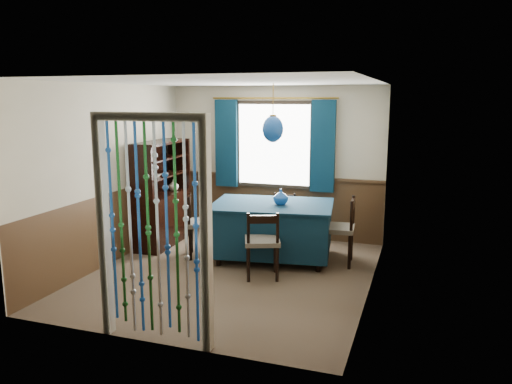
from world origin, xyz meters
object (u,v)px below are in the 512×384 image
(bowl_shelf, at_px, (155,176))
(chair_right, at_px, (340,229))
(chair_near, at_px, (262,242))
(sideboard, at_px, (162,208))
(pendant_lamp, at_px, (273,129))
(vase_table, at_px, (281,197))
(dining_table, at_px, (272,227))
(chair_far, at_px, (283,218))
(chair_left, at_px, (201,224))
(vase_sideboard, at_px, (174,184))

(bowl_shelf, bearing_deg, chair_right, 3.78)
(chair_near, xyz_separation_m, sideboard, (-2.00, 0.97, 0.10))
(pendant_lamp, bearing_deg, bowl_shelf, -177.14)
(pendant_lamp, relative_size, vase_table, 3.95)
(pendant_lamp, height_order, bowl_shelf, pendant_lamp)
(dining_table, height_order, bowl_shelf, bowl_shelf)
(chair_far, distance_m, chair_right, 1.21)
(chair_left, xyz_separation_m, vase_table, (1.16, 0.20, 0.43))
(chair_far, relative_size, vase_sideboard, 4.17)
(bowl_shelf, bearing_deg, dining_table, 2.86)
(chair_left, height_order, chair_right, chair_right)
(chair_right, bearing_deg, chair_near, 131.36)
(chair_near, bearing_deg, vase_sideboard, 126.19)
(vase_table, bearing_deg, chair_left, -170.14)
(chair_far, xyz_separation_m, pendant_lamp, (0.06, -0.75, 1.45))
(pendant_lamp, xyz_separation_m, vase_table, (0.13, -0.01, -0.96))
(chair_left, bearing_deg, chair_near, 39.53)
(vase_sideboard, bearing_deg, chair_right, -7.85)
(chair_near, xyz_separation_m, pendant_lamp, (-0.11, 0.79, 1.40))
(dining_table, xyz_separation_m, bowl_shelf, (-1.83, -0.09, 0.68))
(pendant_lamp, distance_m, bowl_shelf, 1.97)
(chair_left, height_order, vase_sideboard, vase_sideboard)
(dining_table, distance_m, sideboard, 1.90)
(chair_near, distance_m, vase_sideboard, 2.36)
(dining_table, xyz_separation_m, vase_table, (0.13, -0.01, 0.45))
(dining_table, distance_m, pendant_lamp, 1.41)
(bowl_shelf, bearing_deg, chair_near, -19.79)
(chair_near, distance_m, bowl_shelf, 2.17)
(bowl_shelf, bearing_deg, sideboard, 102.20)
(dining_table, xyz_separation_m, chair_left, (-1.03, -0.22, 0.02))
(vase_table, xyz_separation_m, vase_sideboard, (-1.96, 0.49, -0.00))
(bowl_shelf, bearing_deg, chair_left, -8.80)
(chair_near, bearing_deg, chair_far, 75.40)
(chair_left, height_order, sideboard, sideboard)
(pendant_lamp, relative_size, bowl_shelf, 4.24)
(dining_table, xyz_separation_m, pendant_lamp, (-0.00, -0.00, 1.41))
(sideboard, height_order, vase_table, sideboard)
(chair_right, height_order, sideboard, sideboard)
(chair_left, bearing_deg, bowl_shelf, -122.53)
(pendant_lamp, distance_m, vase_sideboard, 2.12)
(chair_near, bearing_deg, dining_table, 77.09)
(sideboard, xyz_separation_m, bowl_shelf, (0.06, -0.28, 0.57))
(vase_table, bearing_deg, dining_table, 173.75)
(chair_right, distance_m, pendant_lamp, 1.68)
(chair_near, xyz_separation_m, chair_far, (-0.16, 1.54, -0.05))
(chair_near, relative_size, pendant_lamp, 1.11)
(chair_left, bearing_deg, chair_right, 75.07)
(chair_far, distance_m, bowl_shelf, 2.09)
(chair_far, bearing_deg, chair_near, 91.88)
(vase_table, xyz_separation_m, bowl_shelf, (-1.96, -0.08, 0.22))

